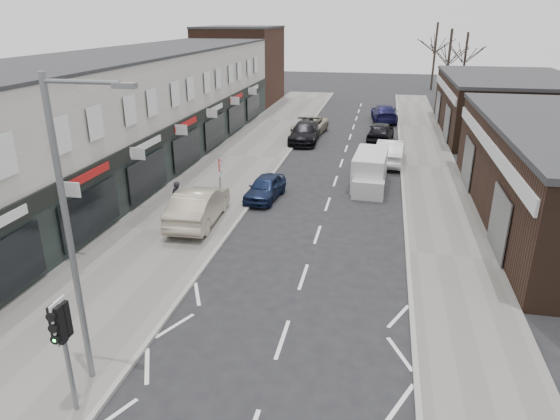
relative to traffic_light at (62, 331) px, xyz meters
The scene contains 21 objects.
ground 5.41m from the traffic_light, 24.61° to the left, with size 160.00×160.00×0.00m, color black.
pavement_left 24.24m from the traffic_light, 95.59° to the left, with size 5.50×64.00×0.12m, color slate.
pavement_right 26.18m from the traffic_light, 67.09° to the left, with size 3.50×64.00×0.12m, color slate.
shop_terrace_left 23.39m from the traffic_light, 112.93° to the left, with size 8.00×41.00×7.10m, color beige.
brick_block_far 47.91m from the traffic_light, 100.95° to the left, with size 8.00×10.00×8.00m, color #41261B.
right_unit_far 39.78m from the traffic_light, 64.86° to the left, with size 10.00×16.00×4.50m, color #322016.
tree_far_a 51.84m from the traffic_light, 75.00° to the left, with size 3.60×3.60×8.00m, color #382D26, non-canonical shape.
tree_far_b 58.28m from the traffic_light, 74.15° to the left, with size 3.60×3.60×7.50m, color #382D26, non-canonical shape.
tree_far_c 63.39m from the traffic_light, 78.25° to the left, with size 3.60×3.60×8.50m, color #382D26, non-canonical shape.
traffic_light is the anchor object (origin of this frame).
street_lamp 2.52m from the traffic_light, 95.88° to the left, with size 2.23×0.22×8.00m.
warning_sign 14.04m from the traffic_light, 93.10° to the left, with size 0.12×0.80×2.70m.
white_van 20.61m from the traffic_light, 71.86° to the left, with size 1.98×5.04×1.93m.
sedan_on_pavement 12.24m from the traffic_light, 95.85° to the left, with size 1.76×5.06×1.67m, color tan.
pedestrian 13.05m from the traffic_light, 101.24° to the left, with size 0.63×0.42×1.74m, color black.
parked_car_left_a 16.28m from the traffic_light, 86.46° to the left, with size 1.51×3.74×1.28m, color #131E3C.
parked_car_left_b 29.49m from the traffic_light, 87.99° to the left, with size 2.12×5.22×1.52m, color black.
parked_car_left_c 32.36m from the traffic_light, 88.23° to the left, with size 2.32×5.03×1.40m, color #B1A58D.
parked_car_right_a 25.76m from the traffic_light, 72.88° to the left, with size 1.72×4.93×1.62m, color silver.
parked_car_right_b 31.65m from the traffic_light, 77.55° to the left, with size 1.83×4.55×1.55m, color black.
parked_car_right_c 39.80m from the traffic_light, 79.86° to the left, with size 2.20×5.42×1.57m, color #15143E.
Camera 1 is at (2.51, -10.51, 9.22)m, focal length 32.00 mm.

